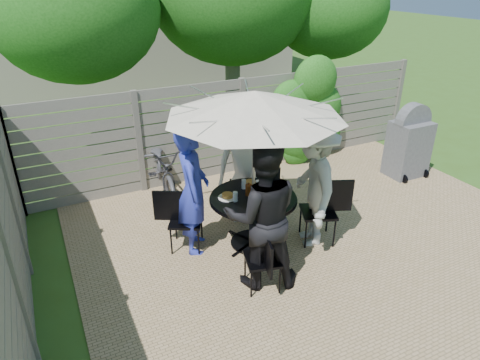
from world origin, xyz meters
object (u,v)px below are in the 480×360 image
umbrella (255,104)px  plate_right (279,194)px  patio_table (253,211)px  plate_back (250,183)px  plate_extra (269,205)px  chair_left (186,231)px  bbq_grill (409,144)px  person_back (247,164)px  coffee_cup (258,185)px  syrup_jug (249,190)px  plate_front (257,208)px  chair_right (318,223)px  person_right (312,185)px  glass_front (264,201)px  plate_left (227,196)px  chair_back (245,195)px  person_left (193,191)px  person_front (262,216)px  bicycle (163,169)px  glass_left (235,197)px  chair_front (262,271)px  glass_back (244,184)px

umbrella → plate_right: bearing=-20.8°
patio_table → umbrella: bearing=26.6°
plate_back → plate_extra: size_ratio=1.08×
chair_left → bbq_grill: size_ratio=0.64×
person_back → chair_left: (-1.20, -0.43, -0.65)m
person_back → coffee_cup: 0.62m
coffee_cup → syrup_jug: bearing=-154.1°
plate_front → coffee_cup: 0.59m
chair_right → plate_front: bearing=22.4°
person_right → chair_right: bearing=89.8°
plate_back → plate_right: bearing=-65.8°
chair_left → chair_right: 1.93m
umbrella → glass_front: bearing=-88.8°
plate_back → plate_left: (-0.46, -0.21, 0.00)m
chair_left → chair_back: bearing=52.5°
plate_left → syrup_jug: syrup_jug is taller
person_left → patio_table: bearing=-90.0°
patio_table → person_front: bearing=-110.8°
chair_left → coffee_cup: chair_left is taller
person_back → bicycle: size_ratio=0.91×
umbrella → coffee_cup: bearing=44.7°
chair_left → plate_back: (1.03, -0.01, 0.54)m
glass_left → bbq_grill: size_ratio=0.10×
person_right → bbq_grill: size_ratio=1.30×
chair_front → plate_front: 0.82m
patio_table → glass_front: bearing=-88.8°
chair_front → plate_extra: bearing=-20.9°
plate_back → syrup_jug: (-0.17, -0.27, 0.06)m
chair_back → plate_front: bearing=-2.1°
umbrella → person_back: size_ratio=1.64×
bbq_grill → patio_table: bearing=-168.0°
chair_front → syrup_jug: size_ratio=5.40×
person_back → plate_right: 0.91m
plate_left → chair_left: bearing=159.0°
umbrella → syrup_jug: (-0.04, 0.07, -1.24)m
glass_front → bbq_grill: bearing=15.5°
chair_back → chair_right: 1.37m
umbrella → plate_extra: size_ratio=12.65×
glass_back → chair_front: bearing=-105.8°
plate_extra → person_left: bearing=142.6°
plate_left → syrup_jug: 0.31m
chair_back → plate_left: chair_back is taller
chair_back → glass_front: size_ratio=7.07×
syrup_jug → bicycle: 2.06m
patio_table → plate_extra: plate_extra is taller
chair_back → bbq_grill: bbq_grill is taller
person_front → glass_front: bearing=-100.4°
glass_front → chair_left: bearing=145.5°
person_left → coffee_cup: 0.96m
plate_back → bbq_grill: (3.63, 0.43, -0.16)m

